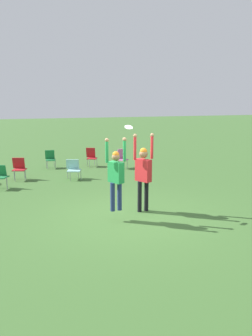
% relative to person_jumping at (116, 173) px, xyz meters
% --- Properties ---
extents(ground_plane, '(120.00, 120.00, 0.00)m').
position_rel_person_jumping_xyz_m(ground_plane, '(0.43, 0.13, -1.29)').
color(ground_plane, '#3D662D').
extents(person_jumping, '(0.59, 0.48, 1.94)m').
position_rel_person_jumping_xyz_m(person_jumping, '(0.00, 0.00, 0.00)').
color(person_jumping, navy).
rests_on(person_jumping, ground_plane).
extents(person_defending, '(0.63, 0.52, 2.26)m').
position_rel_person_jumping_xyz_m(person_defending, '(0.98, 0.40, -0.08)').
color(person_defending, black).
rests_on(person_defending, ground_plane).
extents(frisbee, '(0.22, 0.21, 0.10)m').
position_rel_person_jumping_xyz_m(frisbee, '(0.51, 0.36, 1.16)').
color(frisbee, white).
extents(camping_chair_0, '(0.63, 0.68, 0.89)m').
position_rel_person_jumping_xyz_m(camping_chair_0, '(-1.99, 5.98, -0.77)').
color(camping_chair_0, gray).
rests_on(camping_chair_0, ground_plane).
extents(camping_chair_1, '(0.59, 0.65, 0.92)m').
position_rel_person_jumping_xyz_m(camping_chair_1, '(2.76, 6.62, -0.75)').
color(camping_chair_1, gray).
rests_on(camping_chair_1, ground_plane).
extents(camping_chair_2, '(0.61, 0.67, 0.91)m').
position_rel_person_jumping_xyz_m(camping_chair_2, '(1.56, 7.63, -0.77)').
color(camping_chair_2, gray).
rests_on(camping_chair_2, ground_plane).
extents(camping_chair_3, '(0.68, 0.74, 0.79)m').
position_rel_person_jumping_xyz_m(camping_chair_3, '(0.10, 5.25, -0.84)').
color(camping_chair_3, gray).
rests_on(camping_chair_3, ground_plane).
extents(camping_chair_4, '(0.51, 0.55, 0.85)m').
position_rel_person_jumping_xyz_m(camping_chair_4, '(-0.39, 8.00, -0.80)').
color(camping_chair_4, gray).
rests_on(camping_chair_4, ground_plane).
extents(camping_chair_5, '(0.63, 0.69, 0.86)m').
position_rel_person_jumping_xyz_m(camping_chair_5, '(-2.74, 4.77, -0.78)').
color(camping_chair_5, gray).
rests_on(camping_chair_5, ground_plane).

